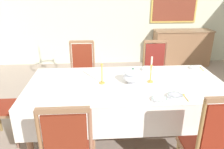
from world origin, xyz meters
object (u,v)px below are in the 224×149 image
(bowl_near_right, at_px, (175,96))
(spoon_secondary, at_px, (184,96))
(chair_south_b, at_px, (211,146))
(bowl_far_left, at_px, (148,69))
(soup_tureen, at_px, (133,76))
(chair_north_a, at_px, (83,72))
(candlestick_east, at_px, (151,72))
(chair_north_b, at_px, (156,71))
(sideboard, at_px, (181,48))
(candlestick_west, at_px, (102,72))
(bowl_far_right, at_px, (159,99))
(bowl_near_left, at_px, (195,68))
(dining_table, at_px, (126,88))
(spoon_primary, at_px, (201,68))

(bowl_near_right, relative_size, spoon_secondary, 0.94)
(chair_south_b, xyz_separation_m, bowl_far_left, (-0.28, 1.43, 0.22))
(chair_south_b, height_order, soup_tureen, chair_south_b)
(chair_north_a, distance_m, chair_south_b, 2.36)
(candlestick_east, bearing_deg, chair_south_b, -71.18)
(chair_north_b, relative_size, sideboard, 0.74)
(chair_north_b, height_order, candlestick_west, candlestick_west)
(chair_south_b, height_order, candlestick_east, chair_south_b)
(bowl_far_left, distance_m, bowl_far_right, 0.93)
(spoon_secondary, bearing_deg, bowl_near_left, 61.14)
(dining_table, bearing_deg, bowl_far_left, 49.94)
(chair_north_a, height_order, sideboard, chair_north_a)
(candlestick_west, height_order, spoon_secondary, candlestick_west)
(chair_north_b, relative_size, spoon_primary, 5.96)
(bowl_near_left, relative_size, bowl_near_right, 0.88)
(chair_north_a, xyz_separation_m, spoon_primary, (1.80, -0.53, 0.23))
(candlestick_west, relative_size, bowl_far_left, 1.96)
(spoon_primary, distance_m, spoon_secondary, 1.04)
(candlestick_east, bearing_deg, spoon_secondary, -54.24)
(bowl_far_left, relative_size, spoon_secondary, 1.07)
(chair_north_b, bearing_deg, bowl_near_left, 127.33)
(spoon_secondary, bearing_deg, bowl_near_right, -166.23)
(chair_north_a, bearing_deg, dining_table, 121.97)
(candlestick_west, distance_m, bowl_near_right, 0.91)
(dining_table, xyz_separation_m, candlestick_west, (-0.31, 0.00, 0.23))
(spoon_primary, distance_m, sideboard, 2.46)
(candlestick_west, bearing_deg, sideboard, 53.40)
(soup_tureen, bearing_deg, sideboard, 58.79)
(bowl_far_left, bearing_deg, soup_tureen, -123.42)
(chair_south_b, height_order, bowl_near_right, chair_south_b)
(chair_south_b, bearing_deg, bowl_far_right, 124.80)
(chair_south_b, height_order, bowl_far_left, chair_south_b)
(dining_table, height_order, candlestick_east, candlestick_east)
(bowl_far_left, xyz_separation_m, sideboard, (1.42, 2.39, -0.35))
(chair_south_b, xyz_separation_m, spoon_secondary, (-0.05, 0.59, 0.21))
(chair_north_a, relative_size, sideboard, 0.75)
(soup_tureen, height_order, spoon_primary, soup_tureen)
(candlestick_east, relative_size, spoon_secondary, 1.92)
(dining_table, height_order, soup_tureen, soup_tureen)
(spoon_primary, bearing_deg, soup_tureen, -152.80)
(dining_table, distance_m, spoon_secondary, 0.73)
(chair_north_a, xyz_separation_m, chair_north_b, (1.27, -0.00, -0.00))
(chair_south_b, relative_size, soup_tureen, 4.69)
(chair_south_b, relative_size, spoon_primary, 6.43)
(chair_north_a, distance_m, bowl_far_right, 1.75)
(dining_table, height_order, sideboard, sideboard)
(chair_south_b, xyz_separation_m, candlestick_west, (-0.95, 1.00, 0.35))
(chair_north_a, height_order, bowl_far_left, chair_north_a)
(chair_north_b, bearing_deg, bowl_far_left, 63.24)
(dining_table, height_order, bowl_far_left, bowl_far_left)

